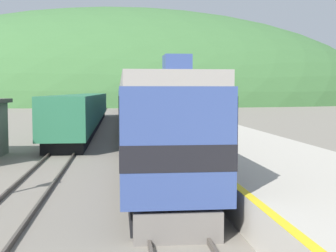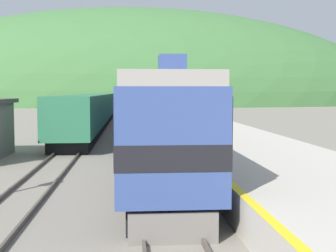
% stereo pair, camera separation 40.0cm
% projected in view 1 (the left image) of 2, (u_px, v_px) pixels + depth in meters
% --- Properties ---
extents(track_main, '(1.52, 180.00, 0.16)m').
position_uv_depth(track_main, '(129.00, 117.00, 65.90)').
color(track_main, '#4C443D').
rests_on(track_main, ground).
extents(track_siding, '(1.52, 180.00, 0.16)m').
position_uv_depth(track_siding, '(95.00, 117.00, 65.40)').
color(track_siding, '#4C443D').
rests_on(track_siding, ground).
extents(platform, '(6.27, 140.00, 1.08)m').
position_uv_depth(platform, '(182.00, 123.00, 46.54)').
color(platform, '#BCB5A5').
rests_on(platform, ground).
extents(distant_hills, '(156.83, 70.57, 55.41)m').
position_uv_depth(distant_hills, '(123.00, 104.00, 138.24)').
color(distant_hills, '#3D6B38').
rests_on(distant_hills, ground).
extents(express_train_lead_car, '(2.85, 21.57, 4.57)m').
position_uv_depth(express_train_lead_car, '(150.00, 122.00, 21.49)').
color(express_train_lead_car, black).
rests_on(express_train_lead_car, ground).
extents(carriage_second, '(2.84, 21.35, 4.21)m').
position_uv_depth(carriage_second, '(134.00, 106.00, 43.89)').
color(carriage_second, black).
rests_on(carriage_second, ground).
extents(carriage_third, '(2.84, 21.35, 4.21)m').
position_uv_depth(carriage_third, '(129.00, 101.00, 65.94)').
color(carriage_third, black).
rests_on(carriage_third, ground).
extents(carriage_fourth, '(2.84, 21.35, 4.21)m').
position_uv_depth(carriage_fourth, '(126.00, 99.00, 87.99)').
color(carriage_fourth, black).
rests_on(carriage_fourth, ground).
extents(siding_train, '(2.90, 45.18, 3.41)m').
position_uv_depth(siding_train, '(87.00, 110.00, 48.35)').
color(siding_train, black).
rests_on(siding_train, ground).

